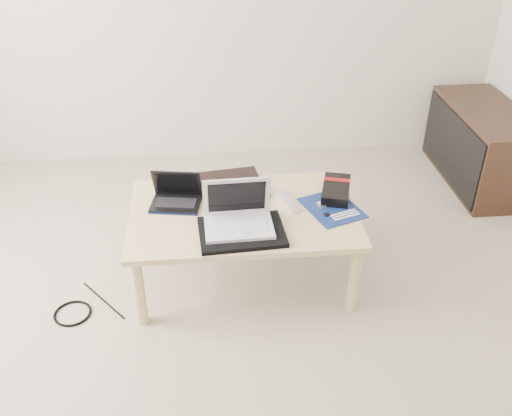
{
  "coord_description": "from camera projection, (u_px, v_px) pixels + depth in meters",
  "views": [
    {
      "loc": [
        0.01,
        -1.73,
        1.91
      ],
      "look_at": [
        0.23,
        0.59,
        0.42
      ],
      "focal_mm": 40.0,
      "sensor_mm": 36.0,
      "label": 1
    }
  ],
  "objects": [
    {
      "name": "ground",
      "position": [
        217.0,
        363.0,
        2.48
      ],
      "size": [
        4.0,
        4.0,
        0.0
      ],
      "primitive_type": "plane",
      "color": "#C3B29E",
      "rests_on": "ground"
    },
    {
      "name": "coffee_table",
      "position": [
        243.0,
        220.0,
        2.79
      ],
      "size": [
        1.1,
        0.7,
        0.4
      ],
      "color": "#DCB984",
      "rests_on": "ground"
    },
    {
      "name": "media_cabinet",
      "position": [
        480.0,
        146.0,
        3.7
      ],
      "size": [
        0.41,
        0.9,
        0.5
      ],
      "color": "#3B2518",
      "rests_on": "ground"
    },
    {
      "name": "book",
      "position": [
        231.0,
        183.0,
        2.96
      ],
      "size": [
        0.34,
        0.3,
        0.03
      ],
      "color": "black",
      "rests_on": "coffee_table"
    },
    {
      "name": "netbook",
      "position": [
        176.0,
        197.0,
        2.81
      ],
      "size": [
        0.27,
        0.21,
        0.17
      ],
      "color": "black",
      "rests_on": "coffee_table"
    },
    {
      "name": "tablet",
      "position": [
        239.0,
        201.0,
        2.83
      ],
      "size": [
        0.33,
        0.29,
        0.01
      ],
      "color": "black",
      "rests_on": "coffee_table"
    },
    {
      "name": "remote",
      "position": [
        288.0,
        201.0,
        2.83
      ],
      "size": [
        0.1,
        0.21,
        0.02
      ],
      "color": "silver",
      "rests_on": "coffee_table"
    },
    {
      "name": "neoprene_sleeve",
      "position": [
        242.0,
        232.0,
        2.6
      ],
      "size": [
        0.41,
        0.31,
        0.02
      ],
      "primitive_type": "cube",
      "rotation": [
        0.0,
        0.0,
        0.06
      ],
      "color": "black",
      "rests_on": "coffee_table"
    },
    {
      "name": "white_laptop",
      "position": [
        238.0,
        216.0,
        2.61
      ],
      "size": [
        0.32,
        0.23,
        0.22
      ],
      "color": "silver",
      "rests_on": "neoprene_sleeve"
    },
    {
      "name": "motherboard",
      "position": [
        332.0,
        208.0,
        2.79
      ],
      "size": [
        0.32,
        0.35,
        0.01
      ],
      "color": "#0C1950",
      "rests_on": "coffee_table"
    },
    {
      "name": "gpu_box",
      "position": [
        336.0,
        190.0,
        2.88
      ],
      "size": [
        0.2,
        0.29,
        0.06
      ],
      "color": "black",
      "rests_on": "coffee_table"
    },
    {
      "name": "cable_coil",
      "position": [
        227.0,
        215.0,
        2.73
      ],
      "size": [
        0.14,
        0.14,
        0.01
      ],
      "primitive_type": "torus",
      "rotation": [
        0.0,
        0.0,
        0.38
      ],
      "color": "black",
      "rests_on": "coffee_table"
    },
    {
      "name": "floor_cable_coil",
      "position": [
        73.0,
        313.0,
        2.73
      ],
      "size": [
        0.22,
        0.22,
        0.01
      ],
      "primitive_type": "torus",
      "rotation": [
        0.0,
        0.0,
        0.25
      ],
      "color": "black",
      "rests_on": "ground"
    },
    {
      "name": "floor_cable_trail",
      "position": [
        103.0,
        300.0,
        2.81
      ],
      "size": [
        0.24,
        0.29,
        0.01
      ],
      "primitive_type": "cylinder",
      "rotation": [
        1.57,
        0.0,
        0.69
      ],
      "color": "black",
      "rests_on": "ground"
    }
  ]
}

